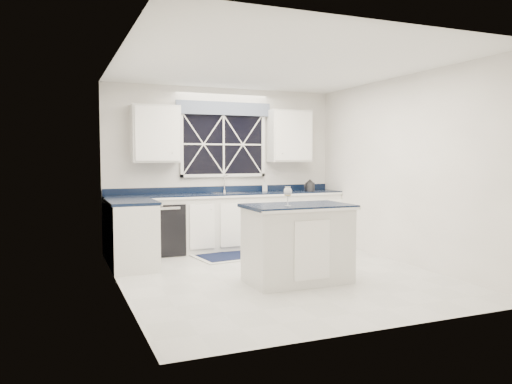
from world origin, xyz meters
name	(u,v)px	position (x,y,z in m)	size (l,w,h in m)	color
ground	(278,275)	(0.00, 0.00, 0.00)	(4.50, 4.50, 0.00)	beige
back_wall	(223,168)	(0.00, 2.25, 1.35)	(4.00, 0.10, 2.70)	white
base_cabinets	(213,225)	(-0.33, 1.78, 0.45)	(3.99, 1.60, 0.90)	silver
countertop	(229,194)	(0.00, 1.95, 0.92)	(3.98, 0.64, 0.04)	black
dishwasher	(163,228)	(-1.10, 1.95, 0.41)	(0.60, 0.58, 0.82)	black
window	(224,140)	(0.00, 2.20, 1.83)	(1.65, 0.09, 1.26)	black
upper_cabinets	(226,135)	(0.00, 2.08, 1.90)	(3.10, 0.34, 0.90)	silver
faucet	(225,183)	(0.00, 2.14, 1.10)	(0.05, 0.20, 0.30)	silver
island	(297,243)	(0.07, -0.43, 0.48)	(1.29, 0.78, 0.96)	silver
rug	(237,255)	(-0.07, 1.35, 0.01)	(1.38, 0.95, 0.02)	#B8B9B3
kettle	(310,185)	(1.54, 1.99, 1.03)	(0.27, 0.22, 0.20)	#2B2B2D
wine_glass	(288,192)	(-0.13, -0.56, 1.12)	(0.10, 0.10, 0.23)	silver
soap_bottle	(265,186)	(0.72, 2.11, 1.03)	(0.08, 0.09, 0.19)	silver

